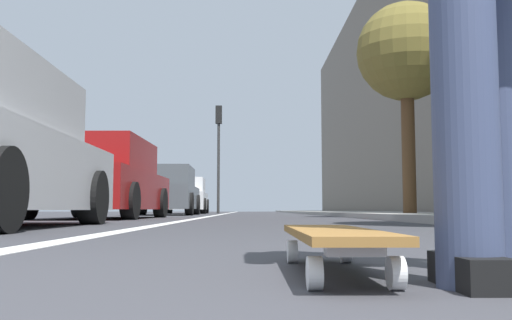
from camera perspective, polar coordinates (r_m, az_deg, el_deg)
name	(u,v)px	position (r m, az deg, el deg)	size (l,w,h in m)	color
ground_plane	(256,219)	(10.65, 0.05, -5.91)	(80.00, 80.00, 0.00)	#38383D
lane_stripe_white	(223,214)	(20.67, -3.38, -5.47)	(52.00, 0.16, 0.01)	silver
sidewalk_curb	(361,213)	(19.00, 10.48, -5.29)	(52.00, 3.20, 0.10)	#9E9B93
building_facade	(398,80)	(24.04, 14.15, 7.80)	(40.00, 1.20, 10.87)	slate
skateboard	(333,237)	(1.49, 7.72, -7.73)	(0.84, 0.20, 0.11)	white
parked_car_mid	(102,181)	(11.04, -15.26, -2.05)	(4.52, 2.01, 1.47)	maroon
parked_car_far	(164,192)	(17.82, -9.22, -3.18)	(4.31, 2.06, 1.49)	#4C5156
parked_car_end	(185,197)	(23.97, -7.12, -3.70)	(4.41, 1.95, 1.47)	silver
traffic_light	(219,140)	(25.21, -3.79, 2.07)	(0.33, 0.28, 4.79)	#2D2D2D
street_tree_mid	(406,54)	(12.36, 14.89, 10.31)	(2.05, 2.05, 4.47)	brown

